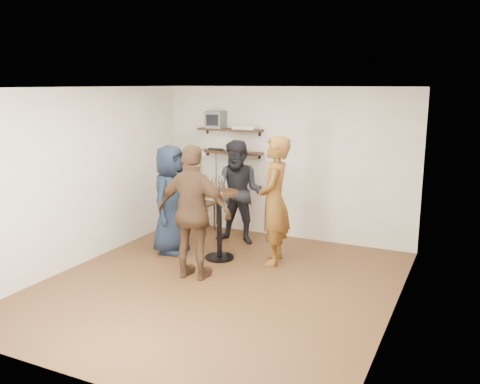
% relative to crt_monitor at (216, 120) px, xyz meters
% --- Properties ---
extents(room, '(4.58, 5.08, 2.68)m').
position_rel_crt_monitor_xyz_m(room, '(1.28, -2.38, -0.72)').
color(room, '#442916').
rests_on(room, ground).
extents(shelf_upper, '(1.20, 0.25, 0.04)m').
position_rel_crt_monitor_xyz_m(shelf_upper, '(0.28, 0.00, -0.17)').
color(shelf_upper, black).
rests_on(shelf_upper, room).
extents(shelf_lower, '(1.20, 0.25, 0.04)m').
position_rel_crt_monitor_xyz_m(shelf_lower, '(0.28, 0.00, -0.57)').
color(shelf_lower, black).
rests_on(shelf_lower, room).
extents(crt_monitor, '(0.32, 0.30, 0.30)m').
position_rel_crt_monitor_xyz_m(crt_monitor, '(0.00, 0.00, 0.00)').
color(crt_monitor, '#59595B').
rests_on(crt_monitor, shelf_upper).
extents(dvd_deck, '(0.40, 0.24, 0.06)m').
position_rel_crt_monitor_xyz_m(dvd_deck, '(0.58, 0.00, -0.12)').
color(dvd_deck, silver).
rests_on(dvd_deck, shelf_upper).
extents(radio, '(0.22, 0.10, 0.10)m').
position_rel_crt_monitor_xyz_m(radio, '(0.39, 0.00, -0.50)').
color(radio, black).
rests_on(radio, shelf_lower).
extents(power_strip, '(0.30, 0.05, 0.03)m').
position_rel_crt_monitor_xyz_m(power_strip, '(-0.04, 0.05, -0.54)').
color(power_strip, black).
rests_on(power_strip, shelf_lower).
extents(side_table, '(0.46, 0.46, 0.55)m').
position_rel_crt_monitor_xyz_m(side_table, '(-0.18, -0.29, -1.56)').
color(side_table, black).
rests_on(side_table, room).
extents(vase_lilies, '(0.20, 0.21, 1.05)m').
position_rel_crt_monitor_xyz_m(vase_lilies, '(-0.18, -0.29, -1.14)').
color(vase_lilies, white).
rests_on(vase_lilies, side_table).
extents(drinks_table, '(0.58, 0.58, 1.06)m').
position_rel_crt_monitor_xyz_m(drinks_table, '(0.80, -1.42, -1.34)').
color(drinks_table, black).
rests_on(drinks_table, room).
extents(wine_glass_fl, '(0.07, 0.07, 0.20)m').
position_rel_crt_monitor_xyz_m(wine_glass_fl, '(0.72, -1.46, -0.82)').
color(wine_glass_fl, silver).
rests_on(wine_glass_fl, drinks_table).
extents(wine_glass_fr, '(0.07, 0.07, 0.21)m').
position_rel_crt_monitor_xyz_m(wine_glass_fr, '(0.87, -1.45, -0.81)').
color(wine_glass_fr, silver).
rests_on(wine_glass_fr, drinks_table).
extents(wine_glass_bl, '(0.07, 0.07, 0.22)m').
position_rel_crt_monitor_xyz_m(wine_glass_bl, '(0.78, -1.35, -0.80)').
color(wine_glass_bl, silver).
rests_on(wine_glass_bl, drinks_table).
extents(wine_glass_br, '(0.07, 0.07, 0.21)m').
position_rel_crt_monitor_xyz_m(wine_glass_br, '(0.84, -1.42, -0.81)').
color(wine_glass_br, silver).
rests_on(wine_glass_br, drinks_table).
extents(person_plaid, '(0.60, 0.78, 1.91)m').
position_rel_crt_monitor_xyz_m(person_plaid, '(1.62, -1.23, -1.06)').
color(person_plaid, '#AE1E13').
rests_on(person_plaid, room).
extents(person_dark, '(0.90, 0.73, 1.74)m').
position_rel_crt_monitor_xyz_m(person_dark, '(0.73, -0.58, -1.15)').
color(person_dark, black).
rests_on(person_dark, room).
extents(person_navy, '(0.59, 0.87, 1.72)m').
position_rel_crt_monitor_xyz_m(person_navy, '(-0.04, -1.47, -1.16)').
color(person_navy, black).
rests_on(person_navy, room).
extents(person_brown, '(1.12, 0.52, 1.86)m').
position_rel_crt_monitor_xyz_m(person_brown, '(0.85, -2.26, -1.09)').
color(person_brown, '#452E1D').
rests_on(person_brown, room).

